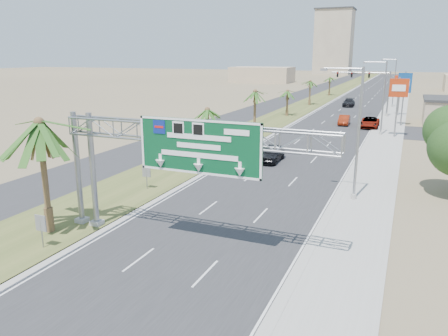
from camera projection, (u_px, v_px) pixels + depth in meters
road at (365, 97)px, 114.81m from camera, size 12.00×300.00×0.02m
sidewalk_right at (400, 98)px, 111.60m from camera, size 4.00×300.00×0.10m
median_grass at (327, 95)px, 118.56m from camera, size 7.00×300.00×0.12m
opposing_road at (302, 95)px, 121.21m from camera, size 8.00×300.00×0.02m
sign_gantry at (177, 142)px, 24.47m from camera, size 16.75×1.24×7.50m
palm_near at (39, 123)px, 25.60m from camera, size 5.70×5.70×8.35m
palm_row_b at (207, 111)px, 47.62m from camera, size 3.99×3.99×5.95m
palm_row_c at (255, 92)px, 61.69m from camera, size 3.99×3.99×6.75m
palm_row_d at (288, 92)px, 78.05m from camera, size 3.99×3.99×5.45m
palm_row_e at (310, 82)px, 94.82m from camera, size 3.99×3.99×6.15m
palm_row_f at (330, 78)px, 117.20m from camera, size 3.99×3.99×5.75m
streetlight_near at (355, 140)px, 32.43m from camera, size 3.27×0.44×10.00m
streetlight_mid at (382, 101)px, 59.17m from camera, size 3.27×0.44×10.00m
streetlight_far at (393, 85)px, 91.27m from camera, size 3.27×0.44×10.00m
signal_mast at (377, 89)px, 77.74m from camera, size 10.28×0.71×8.00m
median_signback_a at (41, 226)px, 24.67m from camera, size 0.75×0.08×2.08m
median_signback_b at (146, 173)px, 35.63m from camera, size 0.75×0.08×2.08m
tower_distant at (334, 42)px, 247.26m from camera, size 20.00×16.00×35.00m
building_distant_left at (262, 75)px, 175.57m from camera, size 24.00×14.00×6.00m
car_left_lane at (271, 153)px, 45.39m from camera, size 2.11×5.07×1.72m
car_mid_lane at (344, 120)px, 69.17m from camera, size 1.84×4.67×1.51m
car_right_lane at (370, 123)px, 66.36m from camera, size 2.70×5.78×1.60m
car_far at (349, 103)px, 93.63m from camera, size 2.48×5.72×1.64m
pole_sign_red_near at (399, 91)px, 57.28m from camera, size 2.42×0.62×7.99m
pole_sign_blue at (404, 85)px, 66.48m from camera, size 2.02×0.51×8.35m
pole_sign_red_far at (401, 84)px, 78.24m from camera, size 2.15×1.10×7.40m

